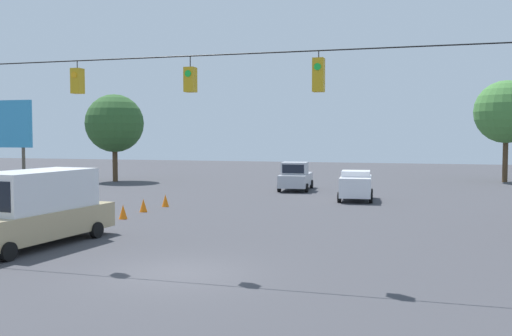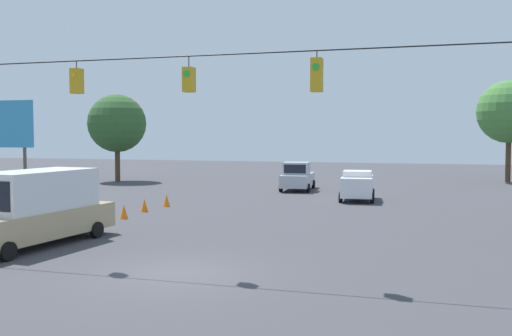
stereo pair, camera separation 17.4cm
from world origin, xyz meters
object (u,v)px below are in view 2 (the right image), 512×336
roadside_billboard (4,133)px  box_truck_tan_parked_shoulder (35,208)px  traffic_cone_second (92,218)px  tree_horizon_right (117,123)px  traffic_cone_fifth (167,200)px  tree_horizon_left (509,112)px  sedan_white_oncoming_deep (357,185)px  traffic_cone_fourth (144,205)px  traffic_cone_third (124,212)px  traffic_cone_nearest (68,226)px  pickup_truck_silver_withflow_deep (297,177)px  overhead_signal_span (191,125)px

roadside_billboard → box_truck_tan_parked_shoulder: bearing=137.1°
traffic_cone_second → tree_horizon_right: bearing=-62.1°
traffic_cone_fifth → tree_horizon_left: (-21.11, -24.11, 5.77)m
traffic_cone_second → tree_horizon_left: size_ratio=0.08×
traffic_cone_second → traffic_cone_fifth: size_ratio=1.00×
sedan_white_oncoming_deep → roadside_billboard: size_ratio=0.72×
traffic_cone_fourth → traffic_cone_third: bearing=95.6°
traffic_cone_nearest → traffic_cone_fourth: size_ratio=1.00×
traffic_cone_fifth → tree_horizon_left: 32.56m
traffic_cone_second → roadside_billboard: roadside_billboard is taller
traffic_cone_fifth → pickup_truck_silver_withflow_deep: bearing=-113.4°
box_truck_tan_parked_shoulder → sedan_white_oncoming_deep: box_truck_tan_parked_shoulder is taller
traffic_cone_nearest → tree_horizon_right: size_ratio=0.09×
roadside_billboard → tree_horizon_left: size_ratio=0.66×
roadside_billboard → sedan_white_oncoming_deep: bearing=-142.4°
tree_horizon_right → traffic_cone_fifth: bearing=128.5°
roadside_billboard → tree_horizon_right: 22.13m
pickup_truck_silver_withflow_deep → traffic_cone_second: (5.22, 19.12, -0.62)m
pickup_truck_silver_withflow_deep → traffic_cone_nearest: (4.99, 21.23, -0.62)m
tree_horizon_left → roadside_billboard: bearing=48.2°
traffic_cone_fourth → pickup_truck_silver_withflow_deep: bearing=-110.4°
traffic_cone_fifth → traffic_cone_nearest: bearing=90.6°
traffic_cone_third → tree_horizon_right: (12.16, -20.14, 4.79)m
overhead_signal_span → traffic_cone_second: (7.46, -5.98, -4.08)m
traffic_cone_fourth → roadside_billboard: 7.86m
sedan_white_oncoming_deep → traffic_cone_second: size_ratio=5.92×
traffic_cone_second → tree_horizon_left: (-21.25, -31.51, 5.77)m
overhead_signal_span → tree_horizon_right: bearing=-55.8°
box_truck_tan_parked_shoulder → traffic_cone_third: (0.23, -6.91, -1.03)m
box_truck_tan_parked_shoulder → roadside_billboard: roadside_billboard is taller
overhead_signal_span → traffic_cone_nearest: size_ratio=32.63×
sedan_white_oncoming_deep → roadside_billboard: roadside_billboard is taller
pickup_truck_silver_withflow_deep → roadside_billboard: 21.19m
traffic_cone_third → traffic_cone_fifth: bearing=-88.9°
overhead_signal_span → traffic_cone_fourth: (7.48, -11.00, -4.08)m
box_truck_tan_parked_shoulder → traffic_cone_fourth: box_truck_tan_parked_shoulder is taller
traffic_cone_fifth → tree_horizon_right: bearing=-51.5°
box_truck_tan_parked_shoulder → tree_horizon_left: tree_horizon_left is taller
sedan_white_oncoming_deep → traffic_cone_fourth: (10.31, 8.65, -0.63)m
traffic_cone_second → traffic_cone_fifth: same height
sedan_white_oncoming_deep → traffic_cone_nearest: bearing=57.5°
traffic_cone_fourth → tree_horizon_right: bearing=-55.8°
traffic_cone_nearest → traffic_cone_fourth: 7.12m
box_truck_tan_parked_shoulder → traffic_cone_third: 6.99m
traffic_cone_nearest → traffic_cone_fifth: bearing=-89.4°
box_truck_tan_parked_shoulder → traffic_cone_nearest: box_truck_tan_parked_shoulder is taller
overhead_signal_span → sedan_white_oncoming_deep: 20.15m
overhead_signal_span → tree_horizon_left: bearing=-110.2°
sedan_white_oncoming_deep → traffic_cone_third: sedan_white_oncoming_deep is taller
roadside_billboard → traffic_cone_second: bearing=167.3°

